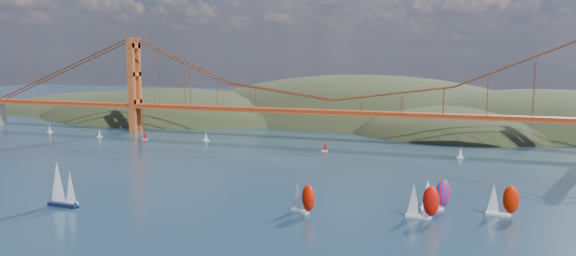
# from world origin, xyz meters

# --- Properties ---
(headlands) EXTENTS (725.00, 225.00, 96.00)m
(headlands) POSITION_xyz_m (44.95, 278.29, -12.46)
(headlands) COLOR black
(headlands) RESTS_ON ground
(bridge) EXTENTS (552.00, 12.00, 55.00)m
(bridge) POSITION_xyz_m (-1.75, 180.00, 32.23)
(bridge) COLOR #932D0F
(bridge) RESTS_ON ground
(sloop_navy) EXTENTS (9.75, 5.51, 15.17)m
(sloop_navy) POSITION_xyz_m (-44.94, 31.55, 6.70)
(sloop_navy) COLOR black
(sloop_navy) RESTS_ON ground
(racer_0) EXTENTS (8.72, 6.42, 9.81)m
(racer_0) POSITION_xyz_m (25.22, 48.34, 4.64)
(racer_0) COLOR white
(racer_0) RESTS_ON ground
(racer_1) EXTENTS (9.49, 4.51, 10.70)m
(racer_1) POSITION_xyz_m (58.11, 53.91, 5.06)
(racer_1) COLOR silver
(racer_1) RESTS_ON ground
(racer_2) EXTENTS (8.84, 3.88, 10.04)m
(racer_2) POSITION_xyz_m (79.08, 64.06, 4.74)
(racer_2) COLOR silver
(racer_2) RESTS_ON ground
(racer_rwb) EXTENTS (9.01, 5.36, 10.09)m
(racer_rwb) POSITION_xyz_m (60.88, 64.41, 4.77)
(racer_rwb) COLOR white
(racer_rwb) RESTS_ON ground
(distant_boat_0) EXTENTS (3.00, 2.00, 4.70)m
(distant_boat_0) POSITION_xyz_m (-166.29, 160.98, 2.41)
(distant_boat_0) COLOR silver
(distant_boat_0) RESTS_ON ground
(distant_boat_1) EXTENTS (3.00, 2.00, 4.70)m
(distant_boat_1) POSITION_xyz_m (-126.35, 154.48, 2.41)
(distant_boat_1) COLOR silver
(distant_boat_1) RESTS_ON ground
(distant_boat_2) EXTENTS (3.00, 2.00, 4.70)m
(distant_boat_2) POSITION_xyz_m (-97.81, 155.38, 2.41)
(distant_boat_2) COLOR silver
(distant_boat_2) RESTS_ON ground
(distant_boat_3) EXTENTS (3.00, 2.00, 4.70)m
(distant_boat_3) POSITION_xyz_m (-64.36, 161.71, 2.41)
(distant_boat_3) COLOR silver
(distant_boat_3) RESTS_ON ground
(distant_boat_8) EXTENTS (3.00, 2.00, 4.70)m
(distant_boat_8) POSITION_xyz_m (64.72, 153.64, 2.41)
(distant_boat_8) COLOR silver
(distant_boat_8) RESTS_ON ground
(distant_boat_9) EXTENTS (3.00, 2.00, 4.70)m
(distant_boat_9) POSITION_xyz_m (3.48, 151.47, 2.41)
(distant_boat_9) COLOR silver
(distant_boat_9) RESTS_ON ground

